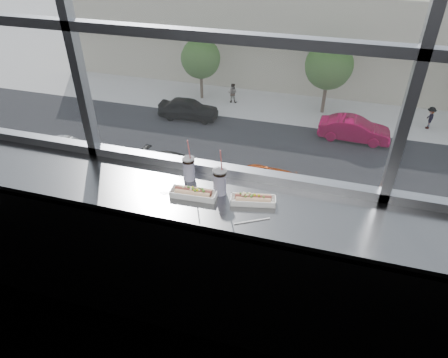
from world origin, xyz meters
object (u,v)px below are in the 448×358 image
(soda_cup_right, at_px, (220,180))
(loose_straw, at_px, (252,221))
(car_far_b, at_px, (355,126))
(car_near_b, at_px, (178,165))
(pedestrian_a, at_px, (233,91))
(hotdog_tray_right, at_px, (253,199))
(car_near_c, at_px, (284,183))
(tree_left, at_px, (201,59))
(car_near_a, at_px, (68,148))
(hotdog_tray_left, at_px, (193,193))
(wrapper, at_px, (165,192))
(soda_cup_left, at_px, (189,168))
(tree_center, at_px, (329,66))
(car_far_a, at_px, (188,105))
(pedestrian_d, at_px, (430,116))

(soda_cup_right, bearing_deg, loose_straw, -39.61)
(car_far_b, relative_size, car_near_b, 1.07)
(car_near_b, xyz_separation_m, pedestrian_a, (0.04, 11.88, -0.04))
(hotdog_tray_right, height_order, car_near_c, hotdog_tray_right)
(hotdog_tray_right, bearing_deg, tree_left, 98.55)
(car_near_a, height_order, tree_left, tree_left)
(car_far_b, distance_m, tree_left, 13.33)
(hotdog_tray_left, relative_size, tree_left, 0.06)
(hotdog_tray_left, distance_m, wrapper, 0.19)
(hotdog_tray_left, bearing_deg, soda_cup_left, 114.64)
(car_near_c, distance_m, car_near_a, 13.70)
(pedestrian_a, xyz_separation_m, tree_center, (7.36, 0.12, 2.79))
(car_near_a, bearing_deg, loose_straw, -138.26)
(soda_cup_right, xyz_separation_m, tree_center, (-0.14, 28.22, -8.40))
(soda_cup_left, distance_m, car_far_a, 28.26)
(soda_cup_left, distance_m, tree_left, 31.11)
(hotdog_tray_left, height_order, soda_cup_left, soda_cup_left)
(pedestrian_a, bearing_deg, car_far_b, 158.34)
(soda_cup_right, distance_m, car_near_a, 24.77)
(loose_straw, height_order, pedestrian_d, loose_straw)
(car_near_b, height_order, pedestrian_d, pedestrian_d)
(soda_cup_right, bearing_deg, car_near_a, 132.75)
(soda_cup_left, distance_m, wrapper, 0.23)
(pedestrian_a, bearing_deg, tree_left, -2.43)
(hotdog_tray_right, distance_m, soda_cup_right, 0.24)
(soda_cup_left, height_order, tree_center, soda_cup_left)
(tree_left, height_order, tree_center, tree_center)
(loose_straw, height_order, tree_left, loose_straw)
(hotdog_tray_right, xyz_separation_m, tree_center, (-0.37, 28.26, -8.33))
(car_near_c, xyz_separation_m, car_near_a, (-13.70, 0.00, -0.03))
(loose_straw, height_order, car_near_c, loose_straw)
(car_far_b, xyz_separation_m, car_near_a, (-17.28, -8.00, -0.13))
(hotdog_tray_left, height_order, wrapper, hotdog_tray_left)
(car_far_a, bearing_deg, pedestrian_a, -35.47)
(car_near_c, height_order, car_near_b, car_near_b)
(hotdog_tray_right, bearing_deg, pedestrian_d, 63.49)
(pedestrian_a, distance_m, tree_left, 3.64)
(hotdog_tray_right, bearing_deg, car_near_a, 121.35)
(car_near_c, xyz_separation_m, car_near_b, (-6.26, 0.00, 0.04))
(hotdog_tray_right, height_order, car_near_b, hotdog_tray_right)
(soda_cup_left, xyz_separation_m, tree_left, (-9.99, 28.13, -8.78))
(loose_straw, xyz_separation_m, wrapper, (-0.59, 0.11, 0.01))
(hotdog_tray_left, relative_size, loose_straw, 1.36)
(hotdog_tray_left, relative_size, car_near_c, 0.05)
(pedestrian_d, bearing_deg, hotdog_tray_left, -15.45)
(car_near_c, bearing_deg, wrapper, -168.91)
(hotdog_tray_right, bearing_deg, car_far_b, 73.40)
(tree_center, bearing_deg, hotdog_tray_right, -89.25)
(car_far_a, bearing_deg, pedestrian_d, -82.76)
(hotdog_tray_left, height_order, hotdog_tray_right, hotdog_tray_left)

